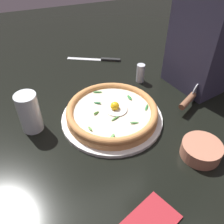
% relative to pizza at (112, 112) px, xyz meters
% --- Properties ---
extents(ground_plane, '(2.40, 2.40, 0.03)m').
position_rel_pizza_xyz_m(ground_plane, '(-0.02, 0.03, -0.05)').
color(ground_plane, black).
rests_on(ground_plane, ground).
extents(pizza_plate, '(0.34, 0.34, 0.01)m').
position_rel_pizza_xyz_m(pizza_plate, '(0.00, -0.00, -0.03)').
color(pizza_plate, white).
rests_on(pizza_plate, ground).
extents(pizza, '(0.30, 0.30, 0.06)m').
position_rel_pizza_xyz_m(pizza, '(0.00, 0.00, 0.00)').
color(pizza, tan).
rests_on(pizza, pizza_plate).
extents(side_bowl, '(0.11, 0.11, 0.04)m').
position_rel_pizza_xyz_m(side_bowl, '(0.23, 0.19, -0.01)').
color(side_bowl, '#B87458').
rests_on(side_bowl, ground).
extents(pizza_cutter, '(0.09, 0.13, 0.07)m').
position_rel_pizza_xyz_m(pizza_cutter, '(0.03, 0.28, 0.00)').
color(pizza_cutter, silver).
rests_on(pizza_cutter, ground).
extents(table_knife, '(0.12, 0.23, 0.01)m').
position_rel_pizza_xyz_m(table_knife, '(-0.40, 0.09, -0.03)').
color(table_knife, silver).
rests_on(table_knife, ground).
extents(drinking_glass, '(0.07, 0.07, 0.13)m').
position_rel_pizza_xyz_m(drinking_glass, '(-0.05, -0.25, 0.02)').
color(drinking_glass, silver).
rests_on(drinking_glass, ground).
extents(folded_napkin, '(0.14, 0.16, 0.01)m').
position_rel_pizza_xyz_m(folded_napkin, '(0.36, -0.04, -0.03)').
color(folded_napkin, '#A2242C').
rests_on(folded_napkin, ground).
extents(pepper_shaker, '(0.03, 0.03, 0.08)m').
position_rel_pizza_xyz_m(pepper_shaker, '(-0.18, 0.18, 0.01)').
color(pepper_shaker, silver).
rests_on(pepper_shaker, ground).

